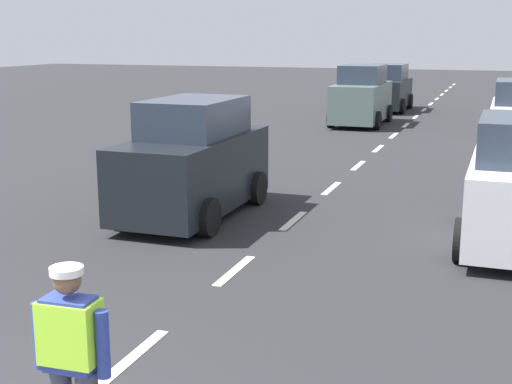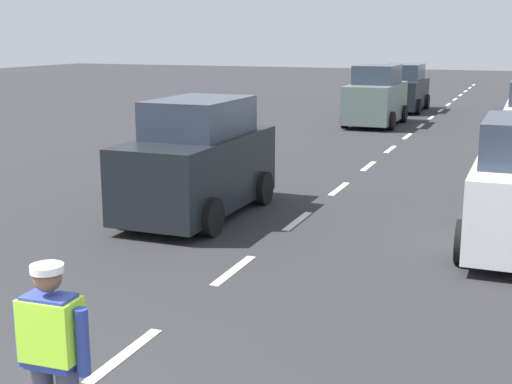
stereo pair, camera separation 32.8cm
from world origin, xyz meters
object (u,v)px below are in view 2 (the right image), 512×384
(car_oncoming_third, at_px, (403,89))
(car_oncoming_second, at_px, (376,97))
(road_worker, at_px, (56,353))
(car_oncoming_lead, at_px, (198,162))

(car_oncoming_third, xyz_separation_m, car_oncoming_second, (-0.04, -5.54, 0.08))
(road_worker, distance_m, car_oncoming_third, 28.12)
(road_worker, relative_size, car_oncoming_third, 0.41)
(car_oncoming_lead, bearing_deg, car_oncoming_third, 89.21)
(car_oncoming_second, bearing_deg, road_worker, -84.33)
(car_oncoming_third, distance_m, car_oncoming_lead, 20.42)
(road_worker, bearing_deg, car_oncoming_third, 94.47)
(car_oncoming_third, distance_m, car_oncoming_second, 5.54)
(road_worker, bearing_deg, car_oncoming_lead, 108.02)
(car_oncoming_lead, relative_size, car_oncoming_second, 0.98)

